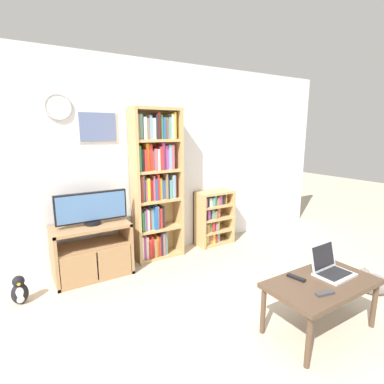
% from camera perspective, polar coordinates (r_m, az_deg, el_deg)
% --- Properties ---
extents(ground_plane, '(18.00, 18.00, 0.00)m').
position_cam_1_polar(ground_plane, '(2.68, 11.63, -28.26)').
color(ground_plane, '#BCAD93').
extents(wall_back, '(6.63, 0.09, 2.60)m').
position_cam_1_polar(wall_back, '(4.02, -10.39, 5.67)').
color(wall_back, silver).
rests_on(wall_back, ground_plane).
extents(tv_stand, '(0.87, 0.45, 0.63)m').
position_cam_1_polar(tv_stand, '(3.78, -18.40, -10.60)').
color(tv_stand, '#9E754C').
rests_on(tv_stand, ground_plane).
extents(television, '(0.81, 0.18, 0.39)m').
position_cam_1_polar(television, '(3.66, -18.55, -2.92)').
color(television, black).
rests_on(television, tv_stand).
extents(bookshelf_tall, '(0.65, 0.28, 1.99)m').
position_cam_1_polar(bookshelf_tall, '(3.97, -7.12, 1.56)').
color(bookshelf_tall, tan).
rests_on(bookshelf_tall, ground_plane).
extents(bookshelf_short, '(0.57, 0.30, 0.82)m').
position_cam_1_polar(bookshelf_short, '(4.56, 3.82, -4.89)').
color(bookshelf_short, tan).
rests_on(bookshelf_short, ground_plane).
extents(coffee_table, '(0.97, 0.54, 0.46)m').
position_cam_1_polar(coffee_table, '(2.89, 23.44, -16.23)').
color(coffee_table, '#4C3828').
rests_on(coffee_table, ground_plane).
extents(laptop, '(0.34, 0.29, 0.26)m').
position_cam_1_polar(laptop, '(3.00, 24.74, -12.79)').
color(laptop, '#B7BABC').
rests_on(laptop, coffee_table).
extents(remote_near_laptop, '(0.07, 0.17, 0.02)m').
position_cam_1_polar(remote_near_laptop, '(2.82, 19.22, -15.16)').
color(remote_near_laptop, black).
rests_on(remote_near_laptop, coffee_table).
extents(remote_far_from_laptop, '(0.17, 0.08, 0.02)m').
position_cam_1_polar(remote_far_from_laptop, '(2.67, 24.01, -17.22)').
color(remote_far_from_laptop, '#38383A').
rests_on(remote_far_from_laptop, coffee_table).
extents(cat, '(0.43, 0.48, 0.28)m').
position_cam_1_polar(cat, '(3.83, 30.98, -14.64)').
color(cat, slate).
rests_on(cat, ground_plane).
extents(penguin_figurine, '(0.16, 0.14, 0.30)m').
position_cam_1_polar(penguin_figurine, '(3.59, -29.99, -16.04)').
color(penguin_figurine, black).
rests_on(penguin_figurine, ground_plane).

